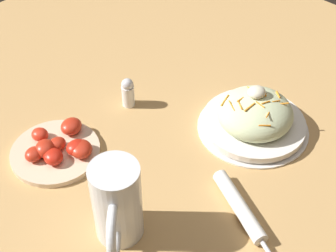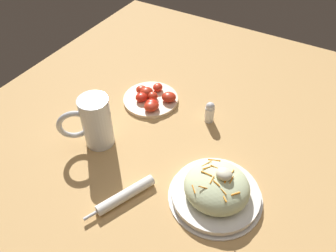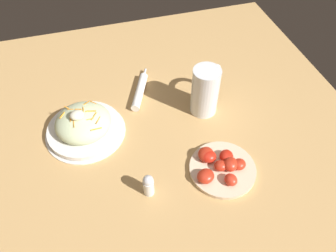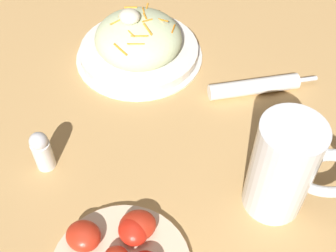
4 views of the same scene
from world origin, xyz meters
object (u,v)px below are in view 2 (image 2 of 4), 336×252
object	(u,v)px
salad_plate	(216,190)
napkin_roll	(125,195)
beer_mug	(95,124)
salt_shaker	(210,112)
tomato_plate	(151,98)

from	to	relation	value
salad_plate	napkin_roll	distance (m)	0.23
beer_mug	napkin_roll	xyz separation A→B (m)	(0.18, -0.12, -0.06)
salt_shaker	beer_mug	bearing A→B (deg)	-134.61
beer_mug	salt_shaker	distance (m)	0.34
napkin_roll	tomato_plate	size ratio (longest dim) A/B	1.03
salad_plate	salt_shaker	size ratio (longest dim) A/B	3.33
napkin_roll	tomato_plate	distance (m)	0.38
salad_plate	napkin_roll	size ratio (longest dim) A/B	1.27
salad_plate	tomato_plate	distance (m)	0.41
beer_mug	napkin_roll	world-z (taller)	beer_mug
tomato_plate	beer_mug	bearing A→B (deg)	-99.09
napkin_roll	salt_shaker	size ratio (longest dim) A/B	2.61
napkin_roll	beer_mug	bearing A→B (deg)	146.25
napkin_roll	tomato_plate	xyz separation A→B (m)	(-0.14, 0.35, 0.00)
salad_plate	salt_shaker	distance (m)	0.28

